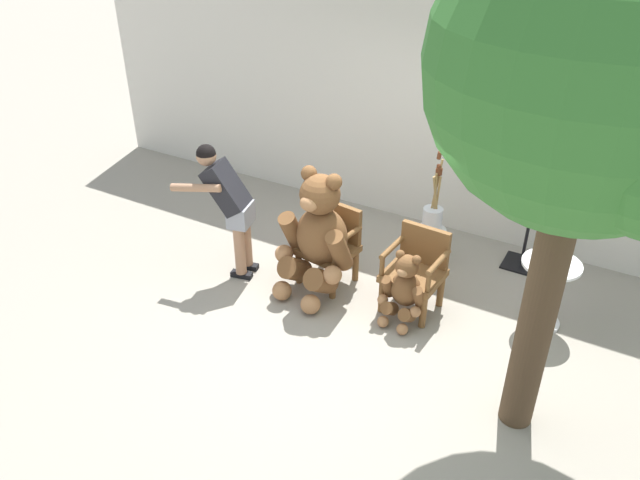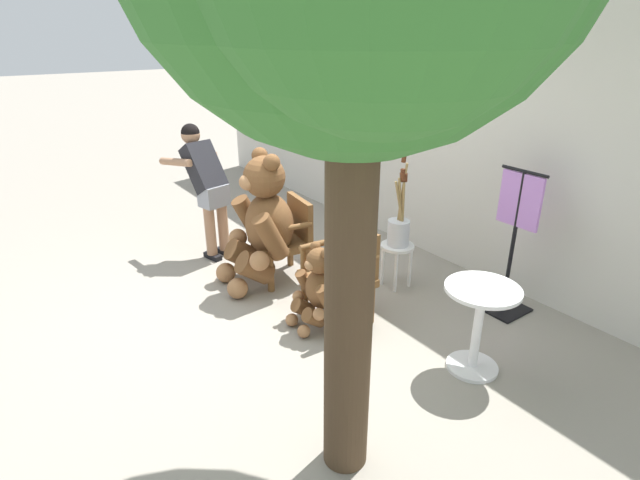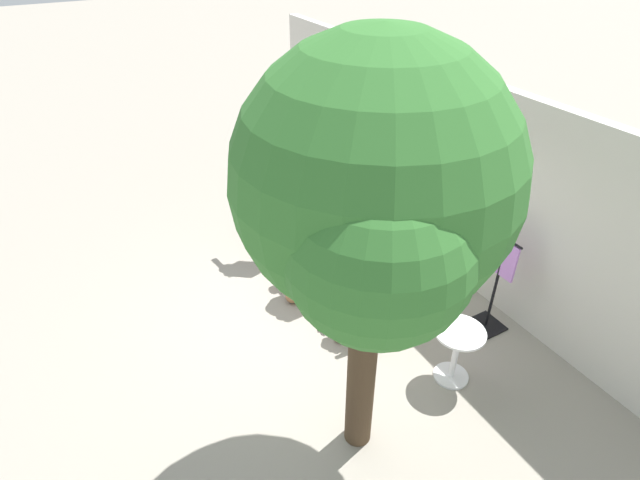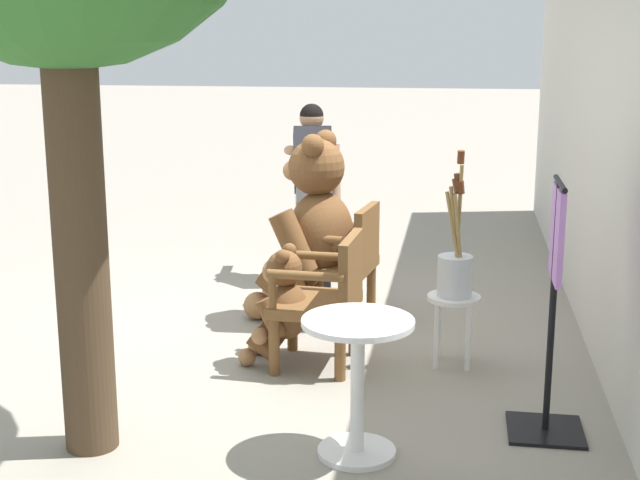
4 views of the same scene
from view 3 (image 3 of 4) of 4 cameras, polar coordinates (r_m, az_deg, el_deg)
ground_plane at (r=6.70m, az=-1.37°, el=-8.71°), size 60.00×60.00×0.00m
back_wall at (r=7.14m, az=15.81°, el=6.49°), size 10.00×0.16×2.80m
wooden_chair_left at (r=6.97m, az=1.05°, el=-1.90°), size 0.63×0.60×0.86m
wooden_chair_right at (r=6.32m, az=5.59°, el=-6.42°), size 0.59×0.55×0.86m
teddy_bear_large at (r=6.75m, az=-0.89°, el=-0.90°), size 0.86×0.84×1.40m
teddy_bear_small at (r=6.25m, az=3.34°, el=-7.80°), size 0.47×0.45×0.78m
person_visitor at (r=7.34m, az=-5.71°, el=4.04°), size 0.77×0.59×1.51m
white_stool at (r=6.88m, az=10.43°, el=-4.17°), size 0.34×0.34×0.46m
brush_bucket at (r=6.70m, az=10.71°, el=-2.16°), size 0.22×0.22×0.93m
round_side_table at (r=5.85m, az=15.33°, el=-11.93°), size 0.56×0.56×0.72m
patio_tree at (r=3.48m, az=6.32°, el=5.28°), size 2.16×2.06×3.97m
clothing_display_stand at (r=6.46m, az=19.52°, el=-4.57°), size 0.44×0.40×1.36m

